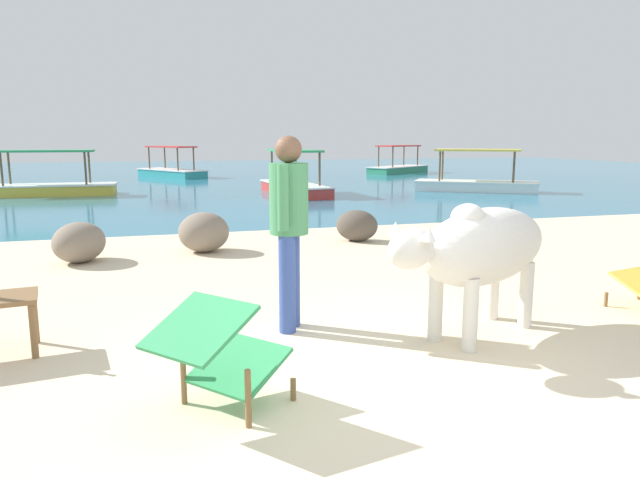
{
  "coord_description": "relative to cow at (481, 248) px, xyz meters",
  "views": [
    {
      "loc": [
        -1.35,
        -2.96,
        1.64
      ],
      "look_at": [
        0.36,
        3.0,
        0.55
      ],
      "focal_mm": 32.66,
      "sensor_mm": 36.0,
      "label": 1
    }
  ],
  "objects": [
    {
      "name": "sand_beach",
      "position": [
        -1.16,
        -1.08,
        -0.75
      ],
      "size": [
        18.0,
        14.0,
        0.04
      ],
      "primitive_type": "cube",
      "color": "beige",
      "rests_on": "ground"
    },
    {
      "name": "water_surface",
      "position": [
        -1.16,
        20.92,
        -0.77
      ],
      "size": [
        60.0,
        36.0,
        0.03
      ],
      "primitive_type": "cube",
      "color": "teal",
      "rests_on": "ground"
    },
    {
      "name": "cow",
      "position": [
        0.0,
        0.0,
        0.0
      ],
      "size": [
        1.92,
        1.25,
        1.11
      ],
      "rotation": [
        0.0,
        0.0,
        3.61
      ],
      "color": "silver",
      "rests_on": "sand_beach"
    },
    {
      "name": "deck_chair_far",
      "position": [
        -2.18,
        -0.79,
        -0.34
      ],
      "size": [
        0.93,
        0.9,
        0.68
      ],
      "rotation": [
        0.0,
        0.0,
        0.69
      ],
      "color": "brown",
      "rests_on": "sand_beach"
    },
    {
      "name": "person_standing",
      "position": [
        -1.45,
        0.59,
        0.22
      ],
      "size": [
        0.32,
        0.47,
        1.62
      ],
      "rotation": [
        0.0,
        0.0,
        5.84
      ],
      "color": "#334C99",
      "rests_on": "sand_beach"
    },
    {
      "name": "shore_rock_large",
      "position": [
        -3.47,
        3.97,
        -0.47
      ],
      "size": [
        0.86,
        0.95,
        0.53
      ],
      "primitive_type": "ellipsoid",
      "rotation": [
        0.0,
        0.0,
        1.22
      ],
      "color": "gray",
      "rests_on": "sand_beach"
    },
    {
      "name": "shore_rock_medium",
      "position": [
        0.54,
        4.46,
        -0.48
      ],
      "size": [
        0.81,
        0.76,
        0.49
      ],
      "primitive_type": "ellipsoid",
      "rotation": [
        0.0,
        0.0,
        2.55
      ],
      "color": "brown",
      "rests_on": "sand_beach"
    },
    {
      "name": "shore_rock_small",
      "position": [
        -1.85,
        4.24,
        -0.45
      ],
      "size": [
        0.94,
        0.94,
        0.57
      ],
      "primitive_type": "ellipsoid",
      "rotation": [
        0.0,
        0.0,
        0.44
      ],
      "color": "gray",
      "rests_on": "sand_beach"
    },
    {
      "name": "boat_yellow",
      "position": [
        -5.38,
        14.1,
        -0.48
      ],
      "size": [
        3.72,
        1.3,
        1.29
      ],
      "rotation": [
        0.0,
        0.0,
        6.24
      ],
      "color": "gold",
      "rests_on": "water_surface"
    },
    {
      "name": "boat_teal",
      "position": [
        -1.71,
        21.45,
        -0.48
      ],
      "size": [
        2.88,
        3.74,
        1.29
      ],
      "rotation": [
        0.0,
        0.0,
        5.25
      ],
      "color": "teal",
      "rests_on": "water_surface"
    },
    {
      "name": "boat_red",
      "position": [
        1.49,
        12.55,
        -0.48
      ],
      "size": [
        1.41,
        3.74,
        1.29
      ],
      "rotation": [
        0.0,
        0.0,
        4.78
      ],
      "color": "#C63833",
      "rests_on": "water_surface"
    },
    {
      "name": "boat_white",
      "position": [
        7.08,
        11.86,
        -0.48
      ],
      "size": [
        3.69,
        3.01,
        1.29
      ],
      "rotation": [
        0.0,
        0.0,
        5.69
      ],
      "color": "white",
      "rests_on": "water_surface"
    },
    {
      "name": "boat_green",
      "position": [
        8.65,
        21.41,
        -0.48
      ],
      "size": [
        3.7,
        3.0,
        1.29
      ],
      "rotation": [
        0.0,
        0.0,
        0.59
      ],
      "color": "#338E66",
      "rests_on": "water_surface"
    }
  ]
}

